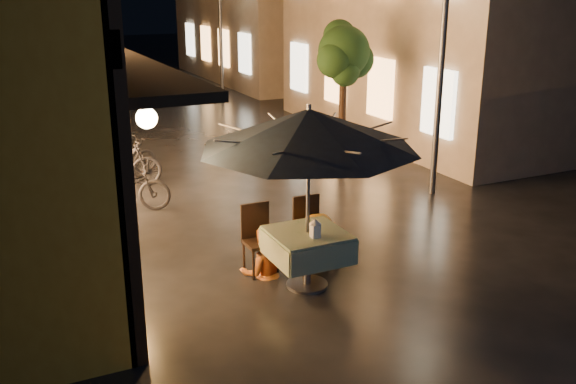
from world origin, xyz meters
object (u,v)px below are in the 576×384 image
person_orange (263,228)px  bicycle_0 (122,187)px  table_lantern (315,227)px  streetlamp_near (443,39)px  patio_umbrella (309,129)px  cafe_table (307,245)px  person_yellow (318,216)px

person_orange → bicycle_0: person_orange is taller
table_lantern → streetlamp_near: bearing=34.6°
patio_umbrella → bicycle_0: size_ratio=1.68×
table_lantern → bicycle_0: table_lantern is taller
table_lantern → person_orange: person_orange is taller
patio_umbrella → table_lantern: bearing=-90.0°
patio_umbrella → person_orange: size_ratio=2.08×
cafe_table → person_orange: size_ratio=0.73×
cafe_table → person_yellow: bearing=49.9°
person_orange → bicycle_0: (-1.22, 3.48, -0.24)m
streetlamp_near → cafe_table: size_ratio=4.27×
streetlamp_near → patio_umbrella: 4.81m
streetlamp_near → table_lantern: (-4.01, -2.76, -2.00)m
table_lantern → person_yellow: 0.84m
streetlamp_near → person_yellow: bearing=-150.3°
streetlamp_near → person_yellow: (-3.58, -2.05, -2.15)m
patio_umbrella → table_lantern: size_ratio=11.30×
person_yellow → bicycle_0: 4.12m
table_lantern → person_orange: size_ratio=0.18×
cafe_table → patio_umbrella: size_ratio=0.35×
person_yellow → bicycle_0: person_yellow is taller
streetlamp_near → bicycle_0: 6.32m
streetlamp_near → bicycle_0: (-5.61, 1.53, -2.47)m
patio_umbrella → person_orange: (-0.38, 0.59, -1.47)m
cafe_table → person_yellow: person_yellow is taller
streetlamp_near → cafe_table: streetlamp_near is taller
patio_umbrella → person_yellow: patio_umbrella is taller
cafe_table → person_yellow: (0.42, 0.50, 0.18)m
person_orange → bicycle_0: size_ratio=0.81×
patio_umbrella → cafe_table: bearing=135.0°
patio_umbrella → streetlamp_near: bearing=32.5°
streetlamp_near → patio_umbrella: streetlamp_near is taller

